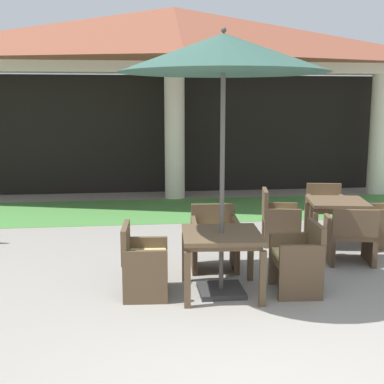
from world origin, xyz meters
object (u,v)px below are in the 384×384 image
object	(u,v)px
patio_chair_near_foreground_south	(350,235)
patio_chair_near_foreground_north	(325,209)
patio_table_mid_left	(221,241)
patio_chair_mid_left_east	(299,259)
patio_chair_mid_left_north	(214,238)
patio_table_near_foreground	(337,207)
patio_chair_near_foreground_west	(279,219)
patio_umbrella_mid_left	(223,55)
patio_chair_mid_left_west	(143,262)

from	to	relation	value
patio_chair_near_foreground_south	patio_chair_near_foreground_north	distance (m)	1.77
patio_chair_near_foreground_south	patio_table_mid_left	bearing A→B (deg)	-144.61
patio_chair_mid_left_east	patio_chair_mid_left_north	xyz separation A→B (m)	(-0.84, 0.96, 0.02)
patio_table_near_foreground	patio_chair_near_foreground_west	xyz separation A→B (m)	(-0.87, 0.16, -0.21)
patio_table_near_foreground	patio_chair_near_foreground_north	bearing A→B (deg)	79.47
patio_table_mid_left	patio_umbrella_mid_left	distance (m)	2.07
patio_chair_mid_left_east	patio_table_near_foreground	bearing A→B (deg)	-29.53
patio_table_mid_left	patio_chair_near_foreground_north	bearing A→B (deg)	49.21
patio_table_mid_left	patio_chair_mid_left_east	distance (m)	0.93
patio_chair_near_foreground_west	patio_chair_mid_left_east	distance (m)	2.04
patio_chair_near_foreground_south	patio_chair_near_foreground_west	size ratio (longest dim) A/B	0.93
patio_table_near_foreground	patio_table_mid_left	xyz separation A→B (m)	(-2.13, -1.78, 0.02)
patio_chair_near_foreground_west	patio_umbrella_mid_left	world-z (taller)	patio_umbrella_mid_left
patio_chair_mid_left_west	patio_chair_mid_left_east	size ratio (longest dim) A/B	1.01
patio_chair_near_foreground_south	patio_table_mid_left	distance (m)	2.18
patio_table_mid_left	patio_umbrella_mid_left	size ratio (longest dim) A/B	0.32
patio_table_near_foreground	patio_chair_mid_left_west	size ratio (longest dim) A/B	1.20
patio_chair_near_foreground_west	patio_umbrella_mid_left	size ratio (longest dim) A/B	0.29
patio_chair_near_foreground_north	patio_chair_mid_left_north	xyz separation A→B (m)	(-2.23, -1.75, 0.03)
patio_chair_near_foreground_west	patio_chair_mid_left_west	distance (m)	2.86
patio_chair_near_foreground_north	patio_umbrella_mid_left	distance (m)	4.20
patio_chair_near_foreground_west	patio_umbrella_mid_left	distance (m)	3.26
patio_chair_near_foreground_north	patio_chair_mid_left_north	distance (m)	2.83
patio_chair_near_foreground_south	patio_chair_near_foreground_north	bearing A→B (deg)	90.00
patio_chair_near_foreground_west	patio_table_mid_left	bearing A→B (deg)	-22.28
patio_chair_near_foreground_west	patio_chair_near_foreground_south	bearing A→B (deg)	45.08
patio_table_mid_left	patio_chair_near_foreground_west	bearing A→B (deg)	57.19
patio_chair_near_foreground_north	patio_umbrella_mid_left	xyz separation A→B (m)	(-2.29, -2.65, 2.31)
patio_table_near_foreground	patio_chair_near_foreground_north	distance (m)	0.91
patio_chair_near_foreground_north	patio_chair_mid_left_north	size ratio (longest dim) A/B	0.96
patio_chair_mid_left_east	patio_chair_mid_left_west	bearing A→B (deg)	90.00
patio_chair_near_foreground_west	patio_chair_mid_left_north	bearing A→B (deg)	-38.21
patio_chair_near_foreground_north	patio_umbrella_mid_left	size ratio (longest dim) A/B	0.27
patio_chair_near_foreground_south	patio_chair_mid_left_west	distance (m)	2.99
patio_table_near_foreground	patio_chair_mid_left_east	size ratio (longest dim) A/B	1.21
patio_chair_near_foreground_north	patio_table_mid_left	size ratio (longest dim) A/B	0.84
patio_table_near_foreground	patio_chair_mid_left_west	world-z (taller)	patio_chair_mid_left_west
patio_chair_mid_left_west	patio_chair_mid_left_east	world-z (taller)	patio_chair_mid_left_west
patio_umbrella_mid_left	patio_table_near_foreground	bearing A→B (deg)	39.95
patio_chair_mid_left_west	patio_chair_mid_left_north	xyz separation A→B (m)	(0.97, 0.84, 0.02)
patio_table_near_foreground	patio_chair_mid_left_west	xyz separation A→B (m)	(-3.03, -1.72, -0.21)
patio_chair_near_foreground_south	patio_chair_near_foreground_west	distance (m)	1.26
patio_chair_near_foreground_south	patio_chair_mid_left_north	size ratio (longest dim) A/B	0.96
patio_umbrella_mid_left	patio_chair_near_foreground_west	bearing A→B (deg)	57.19
patio_table_near_foreground	patio_table_mid_left	distance (m)	2.78
patio_chair_near_foreground_north	patio_umbrella_mid_left	bearing A→B (deg)	59.74
patio_chair_near_foreground_west	patio_table_mid_left	size ratio (longest dim) A/B	0.91
patio_chair_near_foreground_west	patio_chair_mid_left_north	distance (m)	1.58
patio_chair_near_foreground_south	patio_chair_mid_left_west	bearing A→B (deg)	-153.02
patio_chair_near_foreground_west	patio_table_mid_left	distance (m)	2.33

